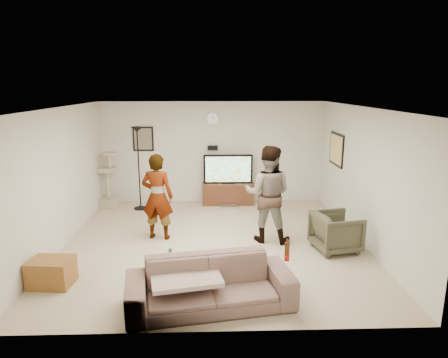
{
  "coord_description": "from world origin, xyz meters",
  "views": [
    {
      "loc": [
        -0.04,
        -6.92,
        2.88
      ],
      "look_at": [
        0.2,
        0.2,
        1.18
      ],
      "focal_mm": 31.59,
      "sensor_mm": 36.0,
      "label": 1
    }
  ],
  "objects_px": {
    "beer_bottle": "(287,252)",
    "side_table": "(51,272)",
    "person_left": "(157,197)",
    "sofa": "(210,284)",
    "armchair": "(336,232)",
    "cat_tree": "(108,179)",
    "person_right": "(268,194)",
    "floor_lamp": "(139,169)",
    "tv_stand": "(228,193)",
    "tv": "(228,169)"
  },
  "relations": [
    {
      "from": "beer_bottle",
      "to": "side_table",
      "type": "distance_m",
      "value": 3.45
    },
    {
      "from": "person_left",
      "to": "sofa",
      "type": "xyz_separation_m",
      "value": [
        0.99,
        -2.45,
        -0.51
      ]
    },
    {
      "from": "armchair",
      "to": "cat_tree",
      "type": "bearing_deg",
      "value": 47.57
    },
    {
      "from": "cat_tree",
      "to": "person_right",
      "type": "bearing_deg",
      "value": -32.6
    },
    {
      "from": "cat_tree",
      "to": "sofa",
      "type": "distance_m",
      "value": 5.17
    },
    {
      "from": "cat_tree",
      "to": "armchair",
      "type": "distance_m",
      "value": 5.47
    },
    {
      "from": "person_left",
      "to": "cat_tree",
      "type": "bearing_deg",
      "value": -43.8
    },
    {
      "from": "armchair",
      "to": "person_left",
      "type": "bearing_deg",
      "value": 66.06
    },
    {
      "from": "floor_lamp",
      "to": "person_right",
      "type": "relative_size",
      "value": 1.07
    },
    {
      "from": "person_right",
      "to": "tv_stand",
      "type": "bearing_deg",
      "value": -61.0
    },
    {
      "from": "tv_stand",
      "to": "beer_bottle",
      "type": "height_order",
      "value": "beer_bottle"
    },
    {
      "from": "tv_stand",
      "to": "tv",
      "type": "height_order",
      "value": "tv"
    },
    {
      "from": "tv",
      "to": "person_right",
      "type": "relative_size",
      "value": 0.66
    },
    {
      "from": "cat_tree",
      "to": "person_left",
      "type": "relative_size",
      "value": 0.82
    },
    {
      "from": "cat_tree",
      "to": "side_table",
      "type": "distance_m",
      "value": 3.92
    },
    {
      "from": "tv_stand",
      "to": "armchair",
      "type": "xyz_separation_m",
      "value": [
        1.79,
        -2.92,
        0.08
      ]
    },
    {
      "from": "tv",
      "to": "floor_lamp",
      "type": "distance_m",
      "value": 2.14
    },
    {
      "from": "person_left",
      "to": "side_table",
      "type": "height_order",
      "value": "person_left"
    },
    {
      "from": "person_left",
      "to": "side_table",
      "type": "relative_size",
      "value": 2.74
    },
    {
      "from": "tv",
      "to": "person_right",
      "type": "height_order",
      "value": "person_right"
    },
    {
      "from": "cat_tree",
      "to": "person_right",
      "type": "xyz_separation_m",
      "value": [
        3.54,
        -2.26,
        0.23
      ]
    },
    {
      "from": "tv_stand",
      "to": "side_table",
      "type": "height_order",
      "value": "tv_stand"
    },
    {
      "from": "person_right",
      "to": "side_table",
      "type": "relative_size",
      "value": 3.01
    },
    {
      "from": "tv_stand",
      "to": "person_right",
      "type": "relative_size",
      "value": 0.69
    },
    {
      "from": "floor_lamp",
      "to": "sofa",
      "type": "bearing_deg",
      "value": -68.89
    },
    {
      "from": "person_left",
      "to": "floor_lamp",
      "type": "bearing_deg",
      "value": -59.21
    },
    {
      "from": "floor_lamp",
      "to": "beer_bottle",
      "type": "xyz_separation_m",
      "value": [
        2.68,
        -4.32,
        -0.21
      ]
    },
    {
      "from": "armchair",
      "to": "beer_bottle",
      "type": "bearing_deg",
      "value": 133.34
    },
    {
      "from": "side_table",
      "to": "beer_bottle",
      "type": "bearing_deg",
      "value": -10.9
    },
    {
      "from": "beer_bottle",
      "to": "armchair",
      "type": "distance_m",
      "value": 2.18
    },
    {
      "from": "armchair",
      "to": "side_table",
      "type": "relative_size",
      "value": 1.25
    },
    {
      "from": "tv_stand",
      "to": "person_right",
      "type": "bearing_deg",
      "value": -75.21
    },
    {
      "from": "person_right",
      "to": "beer_bottle",
      "type": "distance_m",
      "value": 2.28
    },
    {
      "from": "cat_tree",
      "to": "person_right",
      "type": "relative_size",
      "value": 0.74
    },
    {
      "from": "armchair",
      "to": "floor_lamp",
      "type": "bearing_deg",
      "value": 44.84
    },
    {
      "from": "cat_tree",
      "to": "person_left",
      "type": "xyz_separation_m",
      "value": [
        1.47,
        -2.09,
        0.15
      ]
    },
    {
      "from": "tv_stand",
      "to": "side_table",
      "type": "relative_size",
      "value": 2.09
    },
    {
      "from": "tv",
      "to": "beer_bottle",
      "type": "bearing_deg",
      "value": -83.05
    },
    {
      "from": "cat_tree",
      "to": "beer_bottle",
      "type": "height_order",
      "value": "cat_tree"
    },
    {
      "from": "tv",
      "to": "beer_bottle",
      "type": "relative_size",
      "value": 4.79
    },
    {
      "from": "floor_lamp",
      "to": "armchair",
      "type": "bearing_deg",
      "value": -33.34
    },
    {
      "from": "tv",
      "to": "floor_lamp",
      "type": "height_order",
      "value": "floor_lamp"
    },
    {
      "from": "side_table",
      "to": "person_left",
      "type": "bearing_deg",
      "value": 53.39
    },
    {
      "from": "tv_stand",
      "to": "person_right",
      "type": "height_order",
      "value": "person_right"
    },
    {
      "from": "beer_bottle",
      "to": "armchair",
      "type": "relative_size",
      "value": 0.33
    },
    {
      "from": "tv_stand",
      "to": "person_left",
      "type": "bearing_deg",
      "value": -122.68
    },
    {
      "from": "floor_lamp",
      "to": "armchair",
      "type": "relative_size",
      "value": 2.59
    },
    {
      "from": "beer_bottle",
      "to": "armchair",
      "type": "xyz_separation_m",
      "value": [
        1.22,
        1.76,
        -0.42
      ]
    },
    {
      "from": "armchair",
      "to": "side_table",
      "type": "xyz_separation_m",
      "value": [
        -4.57,
        -1.11,
        -0.14
      ]
    },
    {
      "from": "tv_stand",
      "to": "armchair",
      "type": "relative_size",
      "value": 1.67
    }
  ]
}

